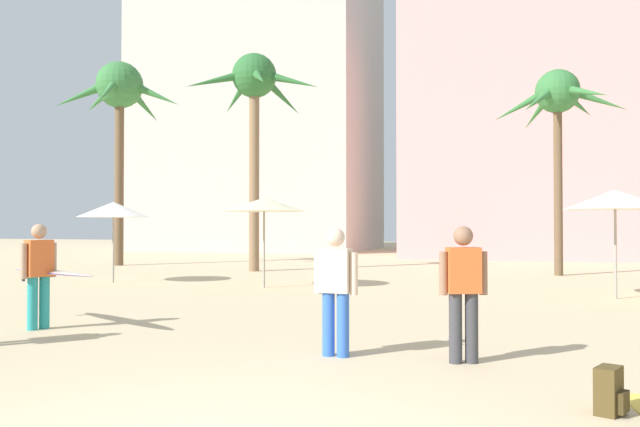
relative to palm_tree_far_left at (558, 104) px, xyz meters
name	(u,v)px	position (x,y,z in m)	size (l,w,h in m)	color
hotel_pink	(617,124)	(3.73, 12.99, 1.09)	(21.16, 9.42, 13.69)	pink
hotel_tower_gray	(263,23)	(-18.09, 19.06, 10.09)	(14.94, 11.71, 31.68)	#BCB7AD
palm_tree_far_left	(558,104)	(0.00, 0.00, 0.00)	(4.42, 3.92, 6.90)	brown
palm_tree_center	(255,93)	(-10.51, -1.00, 0.78)	(4.68, 4.48, 7.98)	#896B4C
palm_tree_right	(119,97)	(-17.26, 0.57, 1.31)	(5.21, 5.09, 8.53)	brown
cafe_umbrella_1	(264,205)	(-7.92, -6.68, -3.52)	(2.26, 2.26, 2.42)	gray
cafe_umbrella_2	(114,210)	(-12.73, -6.46, -3.62)	(2.11, 2.11, 2.36)	gray
cafe_umbrella_3	(615,200)	(0.74, -6.85, -3.49)	(2.28, 2.28, 2.49)	gray
backpack	(610,391)	(-0.73, -16.61, -5.55)	(0.32, 0.35, 0.42)	#4E3E1E
person_mid_center	(45,272)	(-8.90, -14.01, -4.83)	(2.79, 1.70, 1.70)	teal
person_far_right	(336,286)	(-3.73, -14.86, -4.85)	(0.61, 0.27, 1.65)	blue
person_mid_left	(463,288)	(-2.13, -14.81, -4.84)	(0.60, 0.35, 1.67)	#3D3D42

